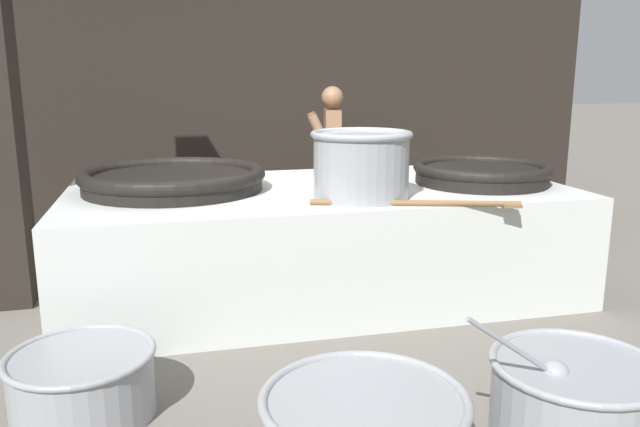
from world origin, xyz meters
name	(u,v)px	position (x,y,z in m)	size (l,w,h in m)	color
ground_plane	(320,290)	(0.00, 0.00, 0.00)	(60.00, 60.00, 0.00)	#666059
back_wall	(263,63)	(0.00, 2.86, 1.87)	(8.39, 0.24, 3.74)	black
hearth_platform	(320,239)	(0.00, 0.00, 0.43)	(3.89, 1.93, 0.86)	silver
giant_wok_near	(173,179)	(-1.13, 0.13, 0.95)	(1.41, 1.41, 0.18)	black
giant_wok_far	(482,173)	(1.32, -0.15, 0.95)	(1.11, 1.11, 0.17)	black
stock_pot	(361,163)	(0.17, -0.52, 1.12)	(0.73, 0.73, 0.48)	gray
stirring_paddle	(424,203)	(0.51, -0.88, 0.88)	(1.39, 0.47, 0.04)	brown
cook	(331,159)	(0.50, 1.51, 0.88)	(0.44, 0.64, 1.62)	brown
prep_bowl_vegetables	(574,396)	(0.67, -2.37, 0.22)	(1.06, 0.82, 0.73)	gray
prep_bowl_extra	(83,381)	(-1.65, -1.60, 0.20)	(0.75, 0.75, 0.36)	gray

